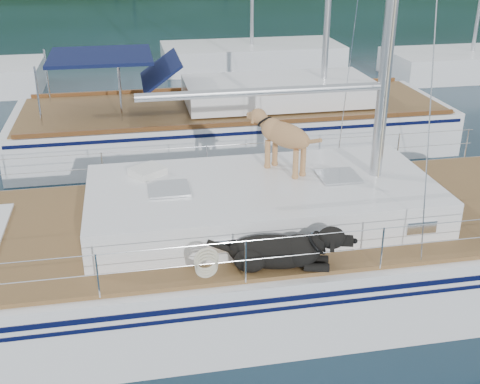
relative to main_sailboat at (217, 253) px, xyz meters
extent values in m
plane|color=black|center=(-0.10, 0.01, -0.68)|extent=(120.00, 120.00, 0.00)
cube|color=white|center=(-0.10, 0.01, -0.18)|extent=(12.00, 3.80, 1.40)
cube|color=olive|center=(-0.10, 0.01, 0.55)|extent=(11.52, 3.50, 0.06)
cube|color=white|center=(0.70, 0.01, 0.86)|extent=(5.20, 2.50, 0.55)
cylinder|color=silver|center=(0.70, 0.01, 2.53)|extent=(3.60, 0.12, 0.12)
cylinder|color=silver|center=(-0.10, -1.74, 1.14)|extent=(10.56, 0.01, 0.01)
cylinder|color=silver|center=(-0.10, 1.75, 1.14)|extent=(10.56, 0.01, 0.01)
cube|color=blue|center=(0.11, 1.58, 0.61)|extent=(0.78, 0.73, 0.05)
cube|color=white|center=(-0.97, 0.64, 1.19)|extent=(0.62, 0.59, 0.12)
torus|color=beige|center=(-0.39, -1.75, 0.94)|extent=(0.42, 0.16, 0.41)
cube|color=white|center=(1.45, 6.66, -0.23)|extent=(11.00, 3.50, 1.30)
cube|color=olive|center=(1.45, 6.66, 0.42)|extent=(10.56, 3.29, 0.06)
cube|color=white|center=(2.65, 6.66, 0.77)|extent=(4.80, 2.30, 0.55)
cube|color=#0F1841|center=(-1.75, 6.66, 1.82)|extent=(2.40, 2.30, 0.08)
cube|color=white|center=(3.90, 16.01, -0.28)|extent=(7.20, 3.00, 1.10)
cube|color=white|center=(11.90, 13.01, -0.28)|extent=(6.40, 3.00, 1.10)
camera|label=1|loc=(-1.18, -8.08, 4.68)|focal=45.00mm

